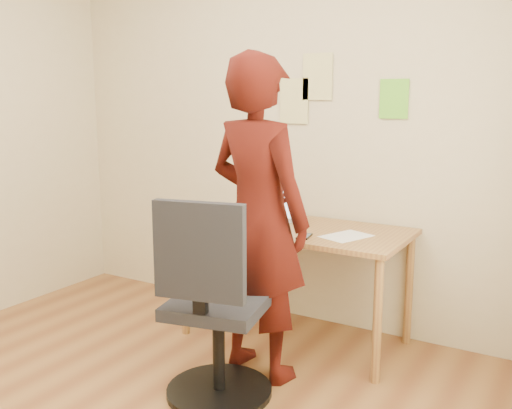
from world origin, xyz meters
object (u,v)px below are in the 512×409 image
Objects in this scene: laptop at (271,215)px; phone at (304,236)px; desk at (295,240)px; person at (258,218)px; office_chair at (213,316)px.

laptop is 0.44m from phone.
desk is 0.24m from laptop.
phone is (0.36, -0.25, -0.04)m from laptop.
desk is at bearing -3.43° from laptop.
person is at bearing -126.94° from phone.
phone is at bearing 64.19° from office_chair.
phone reaches higher than desk.
desk is 0.28m from phone.
laptop is at bearing 89.46° from office_chair.
person reaches higher than phone.
office_chair is (-0.00, -0.90, -0.20)m from desk.
desk is 0.55m from person.
laptop is 0.18× the size of person.
person reaches higher than laptop.
person is (0.03, 0.40, 0.43)m from office_chair.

